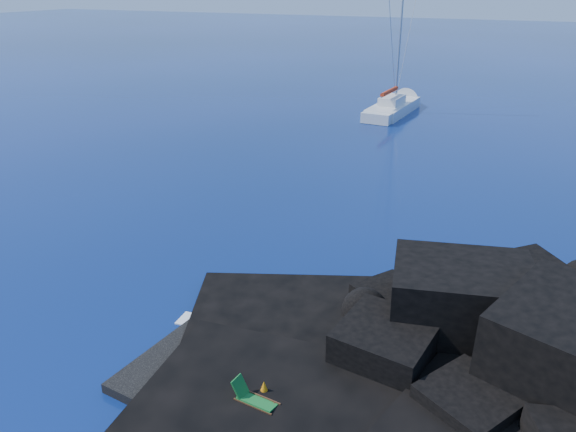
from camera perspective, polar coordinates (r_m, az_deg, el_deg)
name	(u,v)px	position (r m, az deg, el deg)	size (l,w,h in m)	color
ground	(143,358)	(21.31, -14.54, -13.79)	(400.00, 400.00, 0.00)	#03163A
headland	(539,411)	(20.19, 24.14, -17.65)	(24.00, 24.00, 3.60)	black
beach	(261,384)	(19.58, -2.74, -16.72)	(8.50, 6.00, 0.70)	black
surf_foam	(324,320)	(22.73, 3.67, -10.45)	(10.00, 8.00, 0.06)	white
sailboat	(393,113)	(58.80, 10.60, 10.22)	(2.97, 14.18, 14.86)	silver
deck_chair	(257,397)	(17.85, -3.18, -17.85)	(1.40, 0.61, 0.96)	#176928
towel	(240,353)	(20.35, -4.93, -13.67)	(2.04, 0.96, 0.05)	silver
sunbather	(240,349)	(20.27, -4.95, -13.36)	(1.67, 0.41, 0.22)	#EAA47B
marker_cone	(264,389)	(18.35, -2.44, -17.19)	(0.41, 0.41, 0.63)	orange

